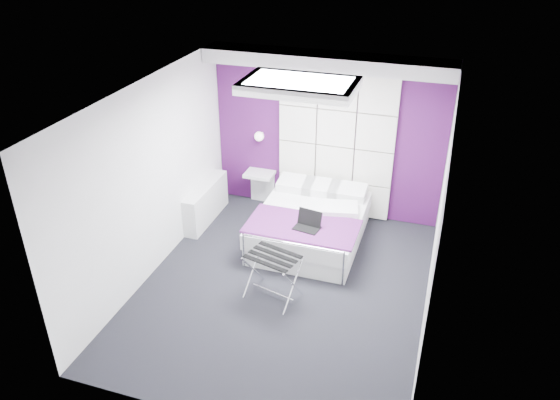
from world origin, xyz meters
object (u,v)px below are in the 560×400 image
wall_lamp (260,135)px  radiator (206,203)px  bed (311,225)px  laptop (308,223)px  luggage_rack (273,276)px  nightstand (260,174)px

wall_lamp → radiator: 1.35m
wall_lamp → radiator: wall_lamp is taller
bed → laptop: bearing=-80.4°
luggage_rack → bed: bearing=100.7°
radiator → bed: 1.73m
radiator → luggage_rack: luggage_rack is taller
radiator → laptop: laptop is taller
nightstand → laptop: (1.17, -1.28, 0.01)m
radiator → nightstand: radiator is taller
nightstand → luggage_rack: luggage_rack is taller
bed → laptop: (0.08, -0.47, 0.30)m
wall_lamp → bed: bearing=-38.1°
bed → luggage_rack: bed is taller
wall_lamp → nightstand: size_ratio=0.32×
luggage_rack → laptop: 1.00m
radiator → nightstand: 1.00m
wall_lamp → laptop: 1.87m
radiator → wall_lamp: bearing=49.9°
wall_lamp → laptop: wall_lamp is taller
radiator → bed: bearing=-3.0°
radiator → laptop: 1.91m
nightstand → wall_lamp: bearing=85.3°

